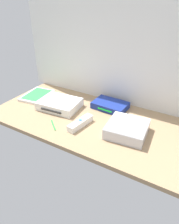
{
  "coord_description": "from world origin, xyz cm",
  "views": [
    {
      "loc": [
        45.08,
        -76.73,
        56.19
      ],
      "look_at": [
        0.0,
        0.0,
        4.0
      ],
      "focal_mm": 34.03,
      "sensor_mm": 36.0,
      "label": 1
    }
  ],
  "objects_px": {
    "remote_wand": "(80,123)",
    "game_case": "(37,95)",
    "network_router": "(110,105)",
    "stylus_pen": "(53,125)",
    "game_console": "(60,104)",
    "mini_computer": "(127,129)"
  },
  "relations": [
    {
      "from": "remote_wand",
      "to": "game_case",
      "type": "bearing_deg",
      "value": 169.84
    },
    {
      "from": "network_router",
      "to": "stylus_pen",
      "type": "height_order",
      "value": "network_router"
    },
    {
      "from": "remote_wand",
      "to": "game_console",
      "type": "bearing_deg",
      "value": 162.96
    },
    {
      "from": "game_case",
      "to": "mini_computer",
      "type": "bearing_deg",
      "value": -14.9
    },
    {
      "from": "stylus_pen",
      "to": "game_case",
      "type": "bearing_deg",
      "value": 145.25
    },
    {
      "from": "game_console",
      "to": "stylus_pen",
      "type": "height_order",
      "value": "game_console"
    },
    {
      "from": "game_console",
      "to": "remote_wand",
      "type": "height_order",
      "value": "game_console"
    },
    {
      "from": "game_console",
      "to": "network_router",
      "type": "bearing_deg",
      "value": 24.05
    },
    {
      "from": "game_case",
      "to": "network_router",
      "type": "height_order",
      "value": "network_router"
    },
    {
      "from": "game_console",
      "to": "remote_wand",
      "type": "xyz_separation_m",
      "value": [
        0.19,
        -0.09,
        -0.01
      ]
    },
    {
      "from": "game_console",
      "to": "stylus_pen",
      "type": "xyz_separation_m",
      "value": [
        0.08,
        -0.15,
        -0.02
      ]
    },
    {
      "from": "game_case",
      "to": "remote_wand",
      "type": "relative_size",
      "value": 1.36
    },
    {
      "from": "game_case",
      "to": "network_router",
      "type": "distance_m",
      "value": 0.45
    },
    {
      "from": "mini_computer",
      "to": "network_router",
      "type": "distance_m",
      "value": 0.24
    },
    {
      "from": "game_console",
      "to": "remote_wand",
      "type": "distance_m",
      "value": 0.21
    },
    {
      "from": "mini_computer",
      "to": "game_case",
      "type": "distance_m",
      "value": 0.61
    },
    {
      "from": "mini_computer",
      "to": "remote_wand",
      "type": "bearing_deg",
      "value": -166.26
    },
    {
      "from": "game_case",
      "to": "network_router",
      "type": "bearing_deg",
      "value": 4.73
    },
    {
      "from": "game_console",
      "to": "network_router",
      "type": "relative_size",
      "value": 1.22
    },
    {
      "from": "game_case",
      "to": "stylus_pen",
      "type": "xyz_separation_m",
      "value": [
        0.28,
        -0.19,
        -0.0
      ]
    },
    {
      "from": "network_router",
      "to": "remote_wand",
      "type": "height_order",
      "value": "same"
    },
    {
      "from": "game_case",
      "to": "network_router",
      "type": "xyz_separation_m",
      "value": [
        0.44,
        0.09,
        0.01
      ]
    }
  ]
}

